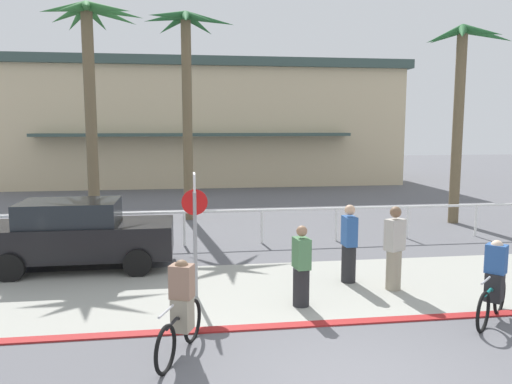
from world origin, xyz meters
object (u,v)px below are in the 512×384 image
Objects in this scene: stop_sign_bike_lane at (195,217)px; pedestrian_1 at (394,251)px; palm_tree_1 at (91,55)px; pedestrian_2 at (301,270)px; car_black_1 at (79,234)px; palm_tree_2 at (186,64)px; cyclist_teal_1 at (494,283)px; pedestrian_0 at (349,247)px; palm_tree_3 at (462,81)px; cyclist_black_0 at (181,310)px.

stop_sign_bike_lane reaches higher than pedestrian_1.
pedestrian_2 is (5.03, -7.53, -4.93)m from palm_tree_1.
stop_sign_bike_lane reaches higher than car_black_1.
cyclist_teal_1 is at bearing -63.58° from palm_tree_2.
palm_tree_2 is 10.19m from pedestrian_0.
palm_tree_1 is 1.05× the size of palm_tree_3.
pedestrian_1 reaches higher than cyclist_black_0.
stop_sign_bike_lane is 4.27m from pedestrian_1.
pedestrian_2 is (-2.18, -0.69, -0.11)m from pedestrian_1.
cyclist_teal_1 is (8.30, -8.68, -4.97)m from palm_tree_1.
palm_tree_1 reaches higher than stop_sign_bike_lane.
cyclist_teal_1 is at bearing -52.92° from pedestrian_0.
palm_tree_2 is 4.71× the size of pedestrian_2.
palm_tree_2 reaches higher than stop_sign_bike_lane.
pedestrian_1 is at bearing -20.94° from car_black_1.
stop_sign_bike_lane is at bearing 158.35° from pedestrian_2.
palm_tree_2 is 1.72× the size of car_black_1.
palm_tree_2 is 12.99m from cyclist_teal_1.
palm_tree_1 reaches higher than pedestrian_2.
cyclist_teal_1 is at bearing -46.29° from palm_tree_1.
pedestrian_0 reaches higher than pedestrian_2.
cyclist_black_0 is at bearing -63.77° from car_black_1.
cyclist_black_0 is 0.95× the size of pedestrian_1.
car_black_1 is 2.93× the size of cyclist_teal_1.
palm_tree_1 is at bearing 133.71° from cyclist_teal_1.
pedestrian_0 is (6.18, -2.02, -0.05)m from car_black_1.
palm_tree_2 is 5.04× the size of cyclist_teal_1.
palm_tree_2 is 10.99m from pedestrian_2.
pedestrian_1 is at bearing 17.61° from pedestrian_2.
palm_tree_3 is 11.47m from pedestrian_2.
car_black_1 is at bearing 150.76° from cyclist_teal_1.
palm_tree_1 is 4.13× the size of pedestrian_0.
stop_sign_bike_lane is 3.86m from car_black_1.
stop_sign_bike_lane is at bearing 83.67° from cyclist_black_0.
stop_sign_bike_lane is at bearing 159.71° from cyclist_teal_1.
pedestrian_1 is (4.47, 2.40, 0.15)m from cyclist_black_0.
car_black_1 reaches higher than cyclist_black_0.
palm_tree_2 reaches higher than pedestrian_0.
stop_sign_bike_lane is 1.59× the size of pedestrian_2.
pedestrian_2 is at bearing -77.87° from palm_tree_2.
palm_tree_1 is 12.50m from palm_tree_3.
palm_tree_2 is 4.40× the size of cyclist_black_0.
car_black_1 is 2.42× the size of pedestrian_1.
pedestrian_2 is (2.29, 1.71, 0.04)m from cyclist_black_0.
pedestrian_0 is (3.41, 0.53, -0.85)m from stop_sign_bike_lane.
pedestrian_1 is (-1.10, 1.85, 0.15)m from cyclist_teal_1.
pedestrian_2 is (-3.27, 1.16, 0.04)m from cyclist_teal_1.
palm_tree_2 is 12.35m from cyclist_black_0.
pedestrian_2 is (2.01, -0.80, -0.94)m from stop_sign_bike_lane.
palm_tree_3 reaches higher than cyclist_teal_1.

